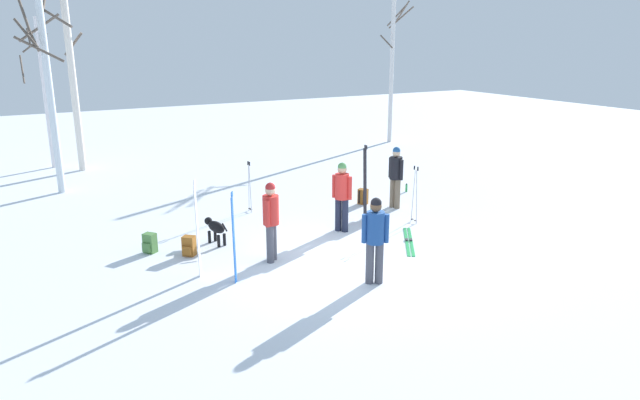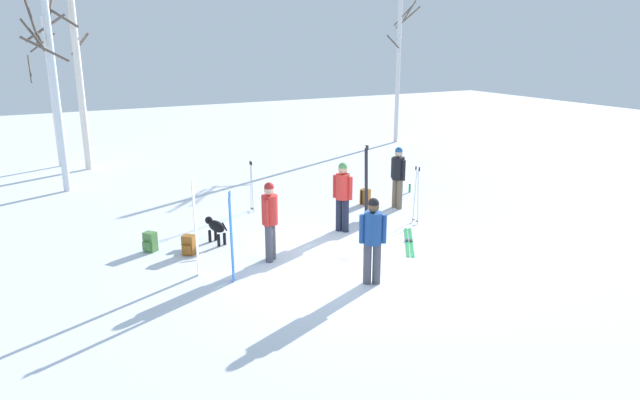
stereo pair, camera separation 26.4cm
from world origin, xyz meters
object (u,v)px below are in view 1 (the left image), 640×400
at_px(dog, 215,228).
at_px(ski_poles_1, 415,193).
at_px(person_2, 375,235).
at_px(backpack_2, 189,246).
at_px(birch_tree_4, 72,79).
at_px(water_bottle_1, 372,211).
at_px(water_bottle_0, 406,188).
at_px(birch_tree_3, 44,91).
at_px(birch_tree_5, 392,65).
at_px(ski_pair_planted_1, 234,239).
at_px(birch_tree_2, 47,82).
at_px(ski_pair_lying_0, 409,241).
at_px(ski_pair_planted_0, 365,184).
at_px(backpack_1, 150,243).
at_px(person_3, 396,173).
at_px(backpack_0, 363,197).
at_px(person_0, 271,217).
at_px(ski_pair_planted_2, 197,229).
at_px(person_1, 342,192).
at_px(ski_poles_0, 249,185).

relative_size(dog, ski_poles_1, 0.60).
bearing_deg(person_2, backpack_2, 130.55).
bearing_deg(birch_tree_4, water_bottle_1, -57.44).
distance_m(water_bottle_0, birch_tree_4, 11.94).
relative_size(water_bottle_0, birch_tree_3, 0.05).
distance_m(water_bottle_0, birch_tree_5, 9.40).
height_order(ski_pair_planted_1, birch_tree_2, birch_tree_2).
bearing_deg(ski_pair_lying_0, ski_pair_planted_0, 93.30).
xyz_separation_m(backpack_1, water_bottle_0, (8.12, 1.43, -0.09)).
bearing_deg(birch_tree_2, water_bottle_1, -42.82).
xyz_separation_m(dog, birch_tree_3, (-2.49, 10.61, 2.35)).
bearing_deg(ski_pair_lying_0, backpack_2, 161.24).
xyz_separation_m(person_3, backpack_0, (-0.57, 0.73, -0.77)).
bearing_deg(backpack_0, person_3, -51.97).
height_order(birch_tree_2, birch_tree_5, birch_tree_5).
bearing_deg(ski_poles_1, birch_tree_5, 57.36).
height_order(person_0, backpack_0, person_0).
height_order(ski_pair_planted_1, ski_pair_planted_2, ski_pair_planted_2).
distance_m(person_2, birch_tree_2, 11.47).
bearing_deg(person_0, birch_tree_2, 111.97).
distance_m(person_1, ski_pair_lying_0, 1.98).
distance_m(dog, ski_pair_planted_2, 2.01).
bearing_deg(birch_tree_2, birch_tree_3, 87.94).
bearing_deg(person_1, birch_tree_5, 49.13).
relative_size(person_2, ski_pair_lying_0, 1.01).
xyz_separation_m(ski_pair_planted_0, ski_pair_lying_0, (0.10, -1.75, -0.99)).
relative_size(ski_poles_0, birch_tree_2, 0.22).
distance_m(backpack_0, backpack_2, 5.74).
bearing_deg(ski_poles_1, person_1, 170.64).
bearing_deg(ski_pair_planted_0, backpack_2, -178.31).
xyz_separation_m(ski_pair_planted_2, backpack_0, (5.68, 2.79, -0.78)).
bearing_deg(birch_tree_3, ski_pair_lying_0, -62.94).
bearing_deg(ski_poles_0, ski_poles_1, -41.66).
bearing_deg(backpack_1, backpack_2, -40.44).
bearing_deg(birch_tree_2, person_1, -52.28).
relative_size(ski_pair_planted_0, birch_tree_3, 0.38).
relative_size(dog, ski_pair_lying_0, 0.52).
bearing_deg(ski_pair_planted_0, person_3, 25.20).
xyz_separation_m(person_1, person_2, (-1.05, -2.97, 0.00)).
bearing_deg(birch_tree_2, backpack_0, -36.79).
height_order(ski_pair_lying_0, backpack_2, backpack_2).
height_order(person_1, person_3, same).
bearing_deg(water_bottle_0, ski_pair_planted_1, -151.14).
bearing_deg(backpack_2, person_1, -2.93).
distance_m(person_3, ski_pair_planted_1, 6.34).
distance_m(person_2, ski_poles_1, 4.02).
bearing_deg(birch_tree_2, ski_pair_planted_2, -78.32).
bearing_deg(ski_pair_planted_2, ski_poles_0, 54.83).
relative_size(ski_pair_lying_0, birch_tree_3, 0.32).
bearing_deg(water_bottle_1, birch_tree_5, 51.96).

